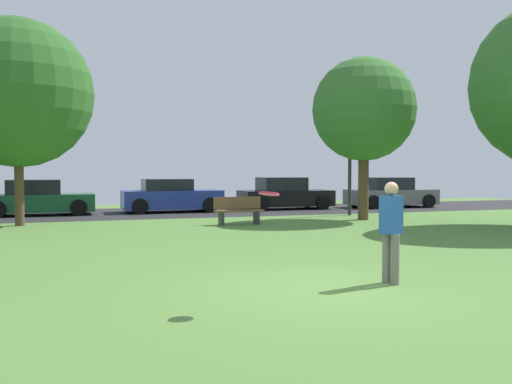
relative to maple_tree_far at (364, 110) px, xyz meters
name	(u,v)px	position (x,y,z in m)	size (l,w,h in m)	color
ground_plane	(326,289)	(-6.43, -10.24, -3.93)	(44.00, 44.00, 0.00)	#547F38
road_strip	(159,212)	(-6.43, 5.76, -3.93)	(44.00, 6.40, 0.01)	#28282B
maple_tree_far	(364,110)	(0.00, 0.00, 0.00)	(3.69, 3.69, 5.79)	brown
maple_tree_near	(18,93)	(-11.51, 1.58, 0.28)	(4.72, 4.72, 6.58)	brown
person_catcher	(391,228)	(-5.30, -10.19, -3.06)	(0.37, 0.31, 1.59)	slate
frisbee_disc	(269,194)	(-7.59, -10.93, -2.46)	(0.38, 0.38, 0.07)	#EA2D6B
parked_car_green	(39,199)	(-11.13, 5.88, -3.29)	(4.11, 2.05, 1.40)	#195633
parked_car_blue	(171,197)	(-5.88, 5.91, -3.28)	(4.13, 2.07, 1.41)	#233893
parked_car_black	(285,195)	(-0.66, 5.98, -3.27)	(4.18, 1.97, 1.45)	black
parked_car_grey	(390,194)	(4.58, 5.52, -3.28)	(4.24, 2.00, 1.43)	slate
park_bench	(238,210)	(-4.76, -0.25, -3.47)	(1.60, 0.45, 0.90)	brown
street_lamp_post	(350,158)	(0.50, 1.96, -1.68)	(0.14, 0.14, 4.50)	#2D2D33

